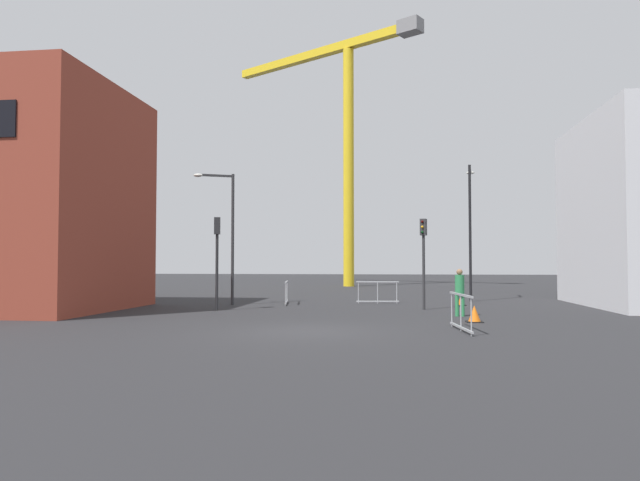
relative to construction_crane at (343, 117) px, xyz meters
The scene contains 12 objects.
ground 34.83m from the construction_crane, 87.08° to the right, with size 160.00×160.00×0.00m, color #28282B.
construction_crane is the anchor object (origin of this frame).
streetlamp_tall 21.94m from the construction_crane, 65.40° to the right, with size 0.59×2.11×7.01m.
streetlamp_short 24.74m from the construction_crane, 99.18° to the right, with size 1.77×0.84×6.14m.
traffic_light_verge 27.87m from the construction_crane, 97.04° to the right, with size 0.30×0.39×3.86m.
traffic_light_corner 26.84m from the construction_crane, 77.04° to the right, with size 0.32×0.39×3.83m.
pedestrian_walking 30.32m from the construction_crane, 76.05° to the right, with size 0.34×0.34×1.75m.
safety_barrier_mid_span 25.14m from the construction_crane, 92.54° to the right, with size 0.43×2.52×1.08m.
safety_barrier_left_run 34.51m from the construction_crane, 78.93° to the right, with size 0.38×2.57×1.08m.
safety_barrier_front 24.56m from the construction_crane, 80.43° to the right, with size 2.06×0.30×1.08m.
traffic_cone_striped 32.49m from the construction_crane, 76.55° to the right, with size 0.55×0.55×0.56m.
traffic_cone_by_barrier 26.22m from the construction_crane, 70.86° to the right, with size 0.46×0.46×0.46m.
Camera 1 is at (2.51, -16.51, 1.99)m, focal length 32.37 mm.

